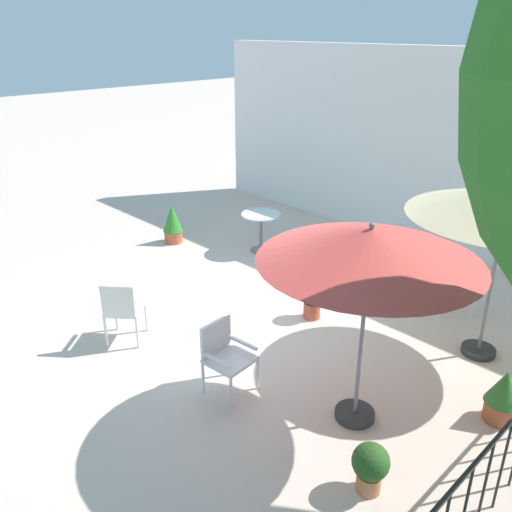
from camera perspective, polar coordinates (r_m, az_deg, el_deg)
The scene contains 12 objects.
ground_plane at distance 7.92m, azimuth -0.56°, elevation -6.94°, with size 60.00×60.00×0.00m, color beige.
villa_facade at distance 10.76m, azimuth 17.72°, elevation 10.74°, with size 10.44×0.30×3.68m, color white.
patio_umbrella_0 at distance 5.24m, azimuth 12.08°, elevation 0.97°, with size 2.22×2.22×2.30m.
patio_umbrella_1 at distance 6.95m, azimuth 25.25°, elevation 5.17°, with size 2.32×2.32×2.35m.
cafe_table_0 at distance 10.13m, azimuth 0.53°, elevation 3.32°, with size 0.74×0.74×0.75m.
patio_chair_0 at distance 8.54m, azimuth 20.58°, elevation -2.06°, with size 0.65×0.65×0.96m.
patio_chair_1 at distance 6.33m, azimuth -3.36°, elevation -10.22°, with size 0.53×0.54×0.87m.
patio_chair_2 at distance 7.39m, azimuth -14.09°, elevation -5.34°, with size 0.66×0.66×0.92m.
potted_plant_0 at distance 6.54m, azimuth 24.91°, elevation -13.32°, with size 0.39×0.39×0.63m.
potted_plant_1 at distance 7.91m, azimuth 6.03°, elevation -4.61°, with size 0.33×0.33×0.55m.
potted_plant_2 at distance 5.36m, azimuth 12.11°, elevation -21.05°, with size 0.35×0.35×0.52m.
potted_plant_3 at distance 10.72m, azimuth -8.90°, elevation 3.51°, with size 0.39×0.39×0.79m.
Camera 1 is at (4.95, -4.71, 4.00)m, focal length 37.44 mm.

